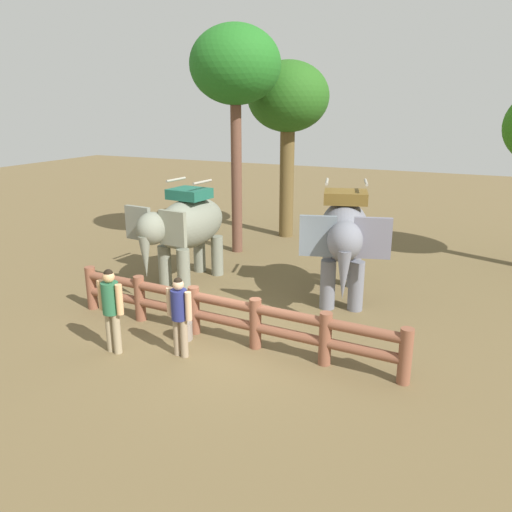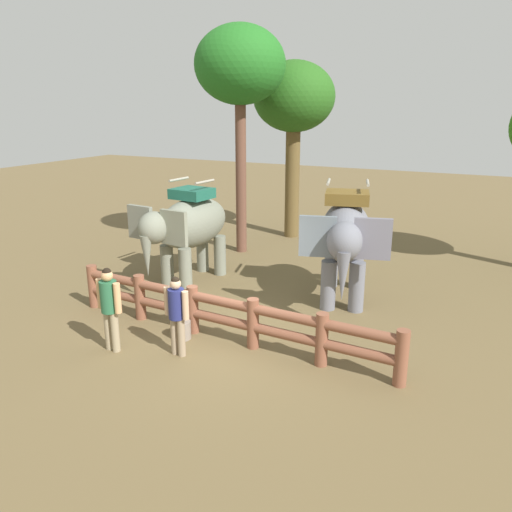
% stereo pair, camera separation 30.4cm
% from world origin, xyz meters
% --- Properties ---
extents(ground_plane, '(60.00, 60.00, 0.00)m').
position_xyz_m(ground_plane, '(0.00, 0.00, 0.00)').
color(ground_plane, brown).
extents(log_fence, '(7.62, 0.62, 1.05)m').
position_xyz_m(log_fence, '(0.00, -0.08, 0.60)').
color(log_fence, brown).
rests_on(log_fence, ground).
extents(elephant_near_left, '(1.88, 3.32, 2.82)m').
position_xyz_m(elephant_near_left, '(-2.59, 2.64, 1.59)').
color(elephant_near_left, gray).
rests_on(elephant_near_left, ground).
extents(elephant_center, '(2.32, 3.56, 2.98)m').
position_xyz_m(elephant_center, '(1.60, 3.15, 1.68)').
color(elephant_center, slate).
rests_on(elephant_center, ground).
extents(tourist_woman_in_black, '(0.57, 0.34, 1.62)m').
position_xyz_m(tourist_woman_in_black, '(-0.44, -1.04, 0.94)').
color(tourist_woman_in_black, '#9B8569').
rests_on(tourist_woman_in_black, ground).
extents(tourist_man_in_blue, '(0.61, 0.37, 1.73)m').
position_xyz_m(tourist_man_in_blue, '(-1.73, -1.46, 1.00)').
color(tourist_man_in_blue, tan).
rests_on(tourist_man_in_blue, ground).
extents(tree_far_left, '(2.85, 2.85, 6.19)m').
position_xyz_m(tree_far_left, '(-2.04, 8.61, 4.83)').
color(tree_far_left, brown).
rests_on(tree_far_left, ground).
extents(tree_back_center, '(2.79, 2.79, 7.06)m').
position_xyz_m(tree_back_center, '(-2.76, 6.01, 5.77)').
color(tree_back_center, brown).
rests_on(tree_back_center, ground).
extents(feed_bucket, '(0.38, 0.38, 0.39)m').
position_xyz_m(feed_bucket, '(-0.79, -0.41, 0.19)').
color(feed_bucket, gray).
rests_on(feed_bucket, ground).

